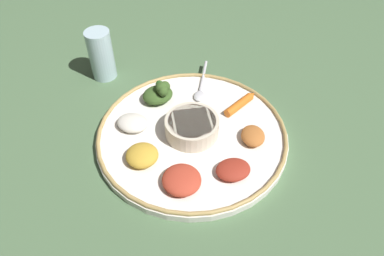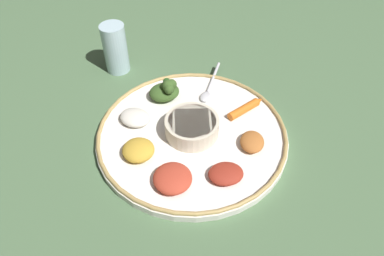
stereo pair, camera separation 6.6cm
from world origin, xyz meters
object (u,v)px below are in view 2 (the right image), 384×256
(greens_pile, at_px, (166,90))
(drinking_glass, at_px, (116,51))
(center_bowl, at_px, (192,126))
(spoon, at_px, (209,88))
(carrot_near_spoon, at_px, (246,108))

(greens_pile, distance_m, drinking_glass, 0.18)
(center_bowl, relative_size, spoon, 0.73)
(greens_pile, distance_m, carrot_near_spoon, 0.18)
(center_bowl, xyz_separation_m, drinking_glass, (0.25, -0.16, 0.02))
(center_bowl, relative_size, carrot_near_spoon, 1.22)
(drinking_glass, bearing_deg, spoon, 176.61)
(center_bowl, xyz_separation_m, carrot_near_spoon, (-0.08, -0.10, -0.01))
(spoon, xyz_separation_m, carrot_near_spoon, (-0.10, 0.04, 0.00))
(center_bowl, xyz_separation_m, greens_pile, (0.09, -0.08, 0.00))
(spoon, bearing_deg, carrot_near_spoon, 156.92)
(spoon, distance_m, carrot_near_spoon, 0.10)
(spoon, bearing_deg, center_bowl, 94.47)
(center_bowl, bearing_deg, spoon, -85.53)
(spoon, xyz_separation_m, drinking_glass, (0.24, -0.01, 0.03))
(center_bowl, distance_m, greens_pile, 0.12)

